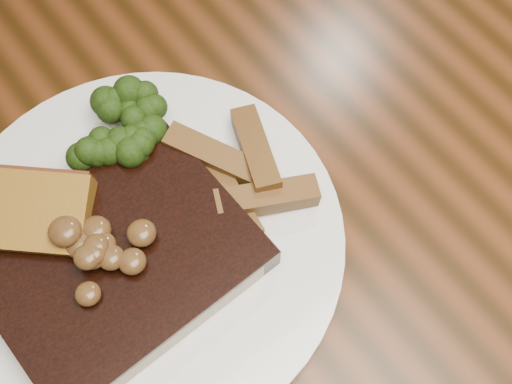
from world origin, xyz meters
The scene contains 9 objects.
ground centered at (0.00, 0.00, 0.00)m, with size 4.50×4.50×0.00m, color #33140B.
dining_table centered at (0.00, 0.00, 0.66)m, with size 1.60×0.90×0.75m.
plate centered at (-0.10, 0.03, 0.76)m, with size 0.31×0.31×0.01m, color white.
steak centered at (-0.13, 0.01, 0.78)m, with size 0.19×0.15×0.03m, color black.
steak_bone centered at (-0.13, -0.05, 0.77)m, with size 0.16×0.02×0.02m, color #BCB292.
mushroom_pile centered at (-0.14, 0.02, 0.80)m, with size 0.07×0.07×0.03m, color brown, non-canonical shape.
garlic_bread centered at (-0.17, 0.09, 0.77)m, with size 0.11×0.06×0.02m, color #9C6F1C.
potato_wedges centered at (-0.02, 0.03, 0.77)m, with size 0.11×0.11×0.02m, color brown, non-canonical shape.
broccoli_cluster centered at (-0.06, 0.10, 0.78)m, with size 0.07×0.07×0.04m, color #243D0E, non-canonical shape.
Camera 1 is at (-0.16, -0.19, 1.28)m, focal length 50.00 mm.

